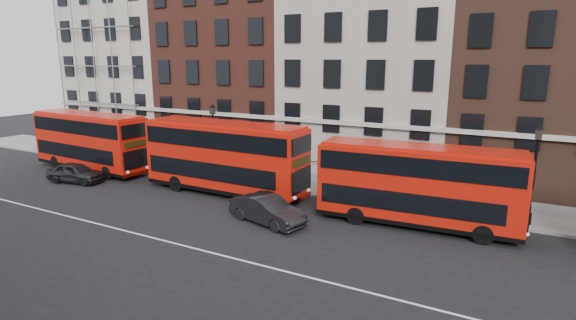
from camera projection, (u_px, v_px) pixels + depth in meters
The scene contains 13 objects.
ground at pixel (255, 242), 21.84m from camera, with size 120.00×120.00×0.00m, color black.
pavement at pixel (337, 187), 30.81m from camera, with size 80.00×5.00×0.15m, color gray.
kerb at pixel (322, 197), 28.67m from camera, with size 80.00×0.30×0.16m, color gray.
road_centre_line at pixel (231, 257), 20.12m from camera, with size 70.00×0.12×0.01m, color white.
building_terrace at pixel (373, 38), 35.02m from camera, with size 64.00×11.95×22.00m.
bus_a at pixel (89, 140), 35.26m from camera, with size 11.00×3.31×4.56m.
bus_b at pixel (224, 156), 29.14m from camera, with size 11.28×2.83×4.73m.
bus_c at pixel (417, 184), 23.41m from camera, with size 10.50×3.17×4.35m.
car_rear at pixel (76, 173), 32.18m from camera, with size 1.69×4.20×1.43m, color #232326.
car_front at pixel (267, 210), 24.20m from camera, with size 1.59×4.56×1.50m, color black.
lamp_post_left at pixel (213, 136), 33.23m from camera, with size 0.44×0.44×5.33m.
lamp_post_right at pixel (534, 170), 23.13m from camera, with size 0.44×0.44×5.33m.
iron_railings at pixel (349, 172), 32.57m from camera, with size 6.60×0.06×1.00m, color black, non-canonical shape.
Camera 1 is at (11.17, -17.15, 8.74)m, focal length 28.00 mm.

